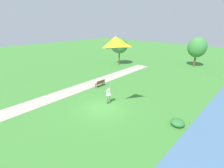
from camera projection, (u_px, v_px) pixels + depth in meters
ground_plane at (102, 108)px, 16.66m from camera, size 120.00×120.00×0.00m
walkway_path at (81, 87)px, 22.05m from camera, size 3.65×32.07×0.02m
person_kite_flyer at (108, 94)px, 17.37m from camera, size 0.62×0.53×1.83m
flying_kite at (115, 43)px, 13.34m from camera, size 2.40×1.90×5.35m
park_bench_near_walkway at (100, 83)px, 22.25m from camera, size 0.50×1.52×0.88m
tree_horizon_far at (197, 47)px, 31.39m from camera, size 3.46×2.94×5.72m
tree_lakeside_far at (119, 46)px, 32.83m from camera, size 3.54×3.20×5.42m
lakeside_shrub at (178, 123)px, 13.70m from camera, size 1.14×1.11×0.60m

